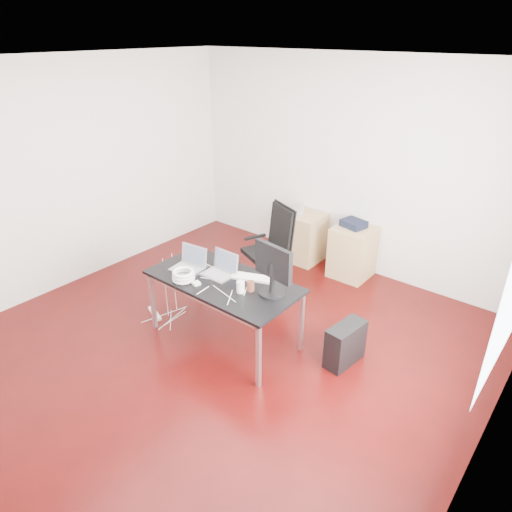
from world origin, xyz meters
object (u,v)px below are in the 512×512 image
Objects in this scene: filing_cabinet_right at (352,252)px; pc_tower at (345,344)px; office_chair at (271,244)px; filing_cabinet_left at (304,237)px; desk at (223,284)px.

pc_tower is (0.84, -1.67, -0.13)m from filing_cabinet_right.
filing_cabinet_left is (-0.11, 0.93, -0.26)m from office_chair.
office_chair is at bearing -125.56° from filing_cabinet_right.
filing_cabinet_right is (0.77, 0.00, 0.00)m from filing_cabinet_left.
filing_cabinet_right is 1.56× the size of pc_tower.
pc_tower is at bearing -63.36° from filing_cabinet_right.
filing_cabinet_right is at bearing 0.00° from filing_cabinet_left.
desk is 2.29× the size of filing_cabinet_right.
office_chair is 1.54× the size of filing_cabinet_right.
filing_cabinet_right is at bearing 80.25° from desk.
desk is 1.37m from pc_tower.
filing_cabinet_left is 0.77m from filing_cabinet_right.
filing_cabinet_left is at bearing 140.93° from pc_tower.
pc_tower is at bearing -46.01° from filing_cabinet_left.
filing_cabinet_left is at bearing 180.00° from filing_cabinet_right.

